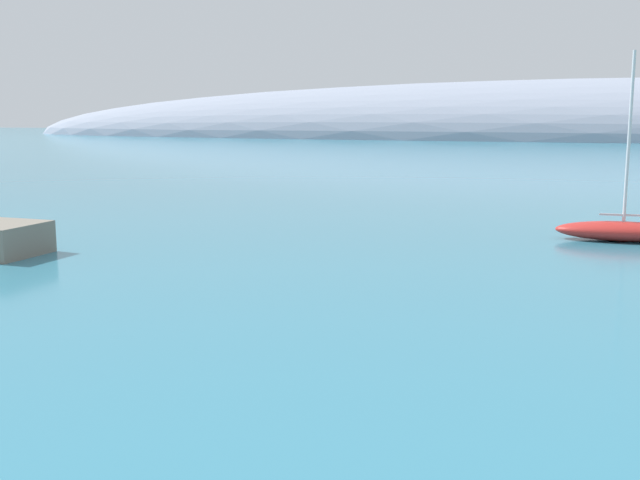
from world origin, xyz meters
TOP-DOWN VIEW (x-y plane):
  - sailboat_red_mid_mooring at (13.52, 39.89)m, footprint 6.88×2.32m

SIDE VIEW (x-z plane):
  - sailboat_red_mid_mooring at x=13.52m, z-range -4.28..5.47m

